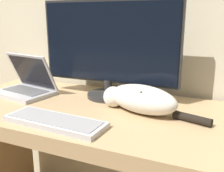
{
  "coord_description": "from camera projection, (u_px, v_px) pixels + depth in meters",
  "views": [
    {
      "loc": [
        0.57,
        -0.65,
        1.16
      ],
      "look_at": [
        0.16,
        0.3,
        0.89
      ],
      "focal_mm": 42.0,
      "sensor_mm": 36.0,
      "label": 1
    }
  ],
  "objects": [
    {
      "name": "desk",
      "position": [
        84.0,
        141.0,
        1.23
      ],
      "size": [
        1.3,
        0.66,
        0.77
      ],
      "color": "tan",
      "rests_on": "ground_plane"
    },
    {
      "name": "monitor",
      "position": [
        108.0,
        48.0,
        1.26
      ],
      "size": [
        0.7,
        0.21,
        0.47
      ],
      "color": "#282828",
      "rests_on": "desk"
    },
    {
      "name": "laptop",
      "position": [
        26.0,
        86.0,
        1.36
      ],
      "size": [
        0.33,
        0.26,
        0.21
      ],
      "rotation": [
        0.0,
        0.0,
        -0.18
      ],
      "color": "#B7B7BC",
      "rests_on": "desk"
    },
    {
      "name": "external_keyboard",
      "position": [
        55.0,
        121.0,
        0.98
      ],
      "size": [
        0.41,
        0.16,
        0.02
      ],
      "rotation": [
        0.0,
        0.0,
        -0.05
      ],
      "color": "#BCBCC1",
      "rests_on": "desk"
    },
    {
      "name": "cat",
      "position": [
        140.0,
        98.0,
        1.1
      ],
      "size": [
        0.47,
        0.23,
        0.12
      ],
      "rotation": [
        0.0,
        0.0,
        -0.27
      ],
      "color": "silver",
      "rests_on": "desk"
    }
  ]
}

